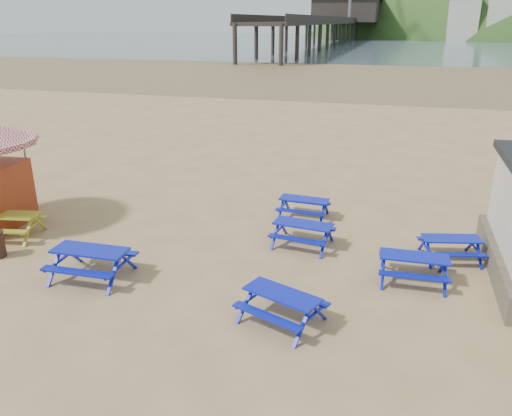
% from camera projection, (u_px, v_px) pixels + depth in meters
% --- Properties ---
extents(ground, '(400.00, 400.00, 0.00)m').
position_uv_depth(ground, '(242.00, 257.00, 14.61)').
color(ground, tan).
rests_on(ground, ground).
extents(wet_sand, '(400.00, 400.00, 0.00)m').
position_uv_depth(wet_sand, '(371.00, 75.00, 64.08)').
color(wet_sand, olive).
rests_on(wet_sand, ground).
extents(sea, '(400.00, 400.00, 0.00)m').
position_uv_depth(sea, '(395.00, 41.00, 167.51)').
color(sea, '#465864').
rests_on(sea, ground).
extents(picnic_table_blue_a, '(1.92, 1.61, 0.74)m').
position_uv_depth(picnic_table_blue_a, '(303.00, 234.00, 15.25)').
color(picnic_table_blue_a, '#0028B6').
rests_on(picnic_table_blue_a, ground).
extents(picnic_table_blue_b, '(1.76, 1.45, 0.71)m').
position_uv_depth(picnic_table_blue_b, '(304.00, 208.00, 17.43)').
color(picnic_table_blue_b, '#0028B6').
rests_on(picnic_table_blue_b, ground).
extents(picnic_table_blue_c, '(1.88, 1.65, 0.68)m').
position_uv_depth(picnic_table_blue_c, '(450.00, 249.00, 14.37)').
color(picnic_table_blue_c, '#0028B6').
rests_on(picnic_table_blue_c, ground).
extents(picnic_table_blue_d, '(2.05, 1.67, 0.84)m').
position_uv_depth(picnic_table_blue_d, '(92.00, 263.00, 13.32)').
color(picnic_table_blue_d, '#0028B6').
rests_on(picnic_table_blue_d, ground).
extents(picnic_table_blue_e, '(2.16, 1.95, 0.74)m').
position_uv_depth(picnic_table_blue_e, '(282.00, 307.00, 11.37)').
color(picnic_table_blue_e, '#0028B6').
rests_on(picnic_table_blue_e, ground).
extents(picnic_table_blue_f, '(1.82, 1.50, 0.74)m').
position_uv_depth(picnic_table_blue_f, '(413.00, 268.00, 13.15)').
color(picnic_table_blue_f, '#0028B6').
rests_on(picnic_table_blue_f, ground).
extents(picnic_table_yellow, '(2.13, 1.84, 0.79)m').
position_uv_depth(picnic_table_yellow, '(9.00, 226.00, 15.84)').
color(picnic_table_yellow, '#A1AD23').
rests_on(picnic_table_yellow, ground).
extents(pier, '(24.00, 220.00, 39.29)m').
position_uv_depth(pier, '(345.00, 24.00, 177.65)').
color(pier, black).
rests_on(pier, ground).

